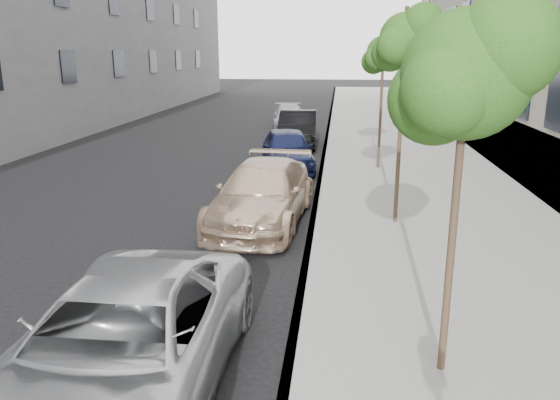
% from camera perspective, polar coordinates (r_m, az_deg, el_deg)
% --- Properties ---
extents(sidewalk, '(6.40, 72.00, 0.14)m').
position_cam_1_polar(sidewalk, '(29.50, 11.15, 6.98)').
color(sidewalk, gray).
rests_on(sidewalk, ground).
extents(curb, '(0.15, 72.00, 0.14)m').
position_cam_1_polar(curb, '(29.39, 5.03, 7.18)').
color(curb, '#9E9B93').
rests_on(curb, ground).
extents(tree_near, '(1.82, 1.62, 4.71)m').
position_cam_1_polar(tree_near, '(6.76, 19.15, 12.31)').
color(tree_near, '#38281C').
rests_on(tree_near, sidewalk).
extents(tree_mid, '(1.57, 1.37, 5.11)m').
position_cam_1_polar(tree_mid, '(13.18, 13.09, 16.03)').
color(tree_mid, '#38281C').
rests_on(tree_mid, sidewalk).
extents(tree_far, '(1.55, 1.35, 4.77)m').
position_cam_1_polar(tree_far, '(19.65, 10.84, 14.85)').
color(tree_far, '#38281C').
rests_on(tree_far, sidewalk).
extents(minivan, '(2.51, 5.42, 1.50)m').
position_cam_1_polar(minivan, '(7.12, -16.15, -14.41)').
color(minivan, '#BBBDC0').
rests_on(minivan, ground).
extents(suv, '(2.51, 5.33, 1.50)m').
position_cam_1_polar(suv, '(13.66, -1.84, 0.66)').
color(suv, '#CFB193').
rests_on(suv, ground).
extents(sedan_blue, '(2.47, 4.61, 1.49)m').
position_cam_1_polar(sedan_blue, '(19.94, 0.75, 5.32)').
color(sedan_blue, '#111739').
rests_on(sedan_blue, ground).
extents(sedan_black, '(1.83, 4.84, 1.58)m').
position_cam_1_polar(sedan_black, '(25.03, 1.89, 7.47)').
color(sedan_black, black).
rests_on(sedan_black, ground).
extents(sedan_rear, '(2.38, 4.62, 1.28)m').
position_cam_1_polar(sedan_rear, '(30.90, 1.00, 8.70)').
color(sedan_rear, '#999CA1').
rests_on(sedan_rear, ground).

